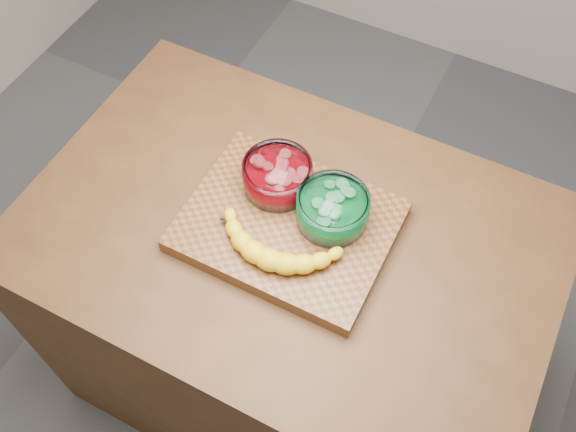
% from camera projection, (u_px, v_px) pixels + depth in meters
% --- Properties ---
extents(ground, '(3.50, 3.50, 0.00)m').
position_uv_depth(ground, '(288.00, 371.00, 2.19)').
color(ground, '#515155').
rests_on(ground, ground).
extents(counter, '(1.20, 0.80, 0.90)m').
position_uv_depth(counter, '(288.00, 315.00, 1.81)').
color(counter, '#4F2E17').
rests_on(counter, ground).
extents(cutting_board, '(0.45, 0.35, 0.04)m').
position_uv_depth(cutting_board, '(288.00, 226.00, 1.42)').
color(cutting_board, brown).
rests_on(cutting_board, counter).
extents(bowl_red, '(0.16, 0.16, 0.07)m').
position_uv_depth(bowl_red, '(277.00, 176.00, 1.43)').
color(bowl_red, white).
rests_on(bowl_red, cutting_board).
extents(bowl_green, '(0.16, 0.16, 0.07)m').
position_uv_depth(bowl_green, '(333.00, 209.00, 1.38)').
color(bowl_green, white).
rests_on(bowl_green, cutting_board).
extents(banana, '(0.31, 0.15, 0.04)m').
position_uv_depth(banana, '(275.00, 245.00, 1.34)').
color(banana, yellow).
rests_on(banana, cutting_board).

